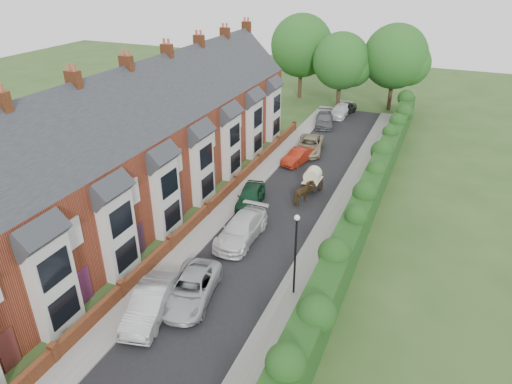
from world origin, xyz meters
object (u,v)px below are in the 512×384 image
at_px(car_beige, 310,145).
at_px(horse_cart, 312,178).
at_px(car_red, 298,156).
at_px(car_white, 241,229).
at_px(car_silver_a, 150,304).
at_px(car_silver_b, 191,288).
at_px(horse, 304,194).
at_px(car_green, 251,196).
at_px(car_grey, 324,120).
at_px(lamppost, 296,245).
at_px(car_black, 345,109).

height_order(car_beige, horse_cart, horse_cart).
bearing_deg(car_red, car_white, -73.55).
height_order(car_silver_a, car_red, car_silver_a).
distance_m(car_silver_b, horse, 13.19).
height_order(car_silver_b, car_green, car_green).
bearing_deg(horse, car_grey, -64.49).
height_order(car_silver_b, horse, horse).
bearing_deg(car_grey, lamppost, -91.51).
height_order(car_red, horse, horse).
bearing_deg(lamppost, car_grey, 102.07).
bearing_deg(horse, horse_cart, -75.08).
xyz_separation_m(car_silver_a, car_black, (1.40, 38.76, -0.13)).
relative_size(car_white, car_grey, 1.15).
bearing_deg(car_black, car_red, -78.97).
relative_size(car_green, car_red, 1.10).
xyz_separation_m(car_silver_b, car_green, (-1.31, 11.20, 0.05)).
distance_m(car_silver_a, car_silver_b, 2.39).
bearing_deg(car_silver_a, car_black, 74.39).
bearing_deg(car_white, car_grey, 92.37).
xyz_separation_m(car_green, car_red, (0.82, 9.20, -0.09)).
distance_m(car_green, car_grey, 20.40).
height_order(car_silver_b, car_red, car_silver_b).
xyz_separation_m(lamppost, car_green, (-6.40, 8.60, -2.53)).
height_order(car_beige, car_grey, car_beige).
bearing_deg(car_beige, car_white, -98.27).
bearing_deg(car_silver_a, lamppost, 22.17).
bearing_deg(car_black, horse_cart, -70.89).
distance_m(car_white, car_grey, 25.04).
relative_size(car_silver_b, car_green, 1.14).
xyz_separation_m(car_silver_b, horse_cart, (2.37, 15.22, 0.49)).
distance_m(car_grey, car_black, 5.30).
xyz_separation_m(car_white, car_black, (0.07, 30.17, -0.13)).
height_order(car_silver_a, car_grey, car_silver_a).
xyz_separation_m(car_black, horse, (2.28, -23.78, 0.22)).
height_order(lamppost, car_black, lamppost).
relative_size(lamppost, horse, 2.48).
height_order(car_green, car_grey, car_green).
distance_m(lamppost, car_beige, 21.60).
height_order(car_white, car_beige, car_white).
bearing_deg(car_grey, car_black, 63.29).
xyz_separation_m(car_beige, horse, (2.67, -10.37, 0.16)).
xyz_separation_m(car_grey, horse, (3.48, -18.62, 0.19)).
height_order(car_silver_b, car_black, car_silver_b).
distance_m(car_beige, horse, 10.71).
relative_size(car_silver_a, car_red, 1.18).
bearing_deg(horse_cart, car_grey, 102.00).
distance_m(car_red, car_black, 16.37).
bearing_deg(car_red, horse_cart, -46.76).
bearing_deg(car_beige, lamppost, -84.82).
distance_m(car_grey, horse, 18.94).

